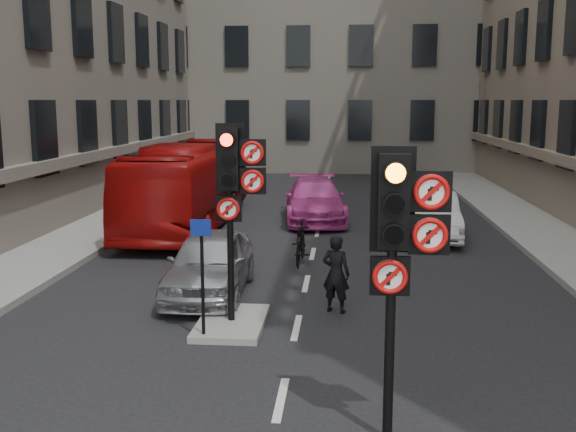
% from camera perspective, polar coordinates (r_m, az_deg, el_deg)
% --- Properties ---
extents(pavement_left, '(3.00, 50.00, 0.16)m').
position_cam_1_polar(pavement_left, '(20.77, -18.02, -1.85)').
color(pavement_left, gray).
rests_on(pavement_left, ground).
extents(pavement_right, '(3.00, 50.00, 0.16)m').
position_cam_1_polar(pavement_right, '(20.17, 23.16, -2.50)').
color(pavement_right, gray).
rests_on(pavement_right, ground).
extents(centre_island, '(1.20, 2.00, 0.12)m').
position_cam_1_polar(centre_island, '(12.56, -4.80, -8.99)').
color(centre_island, gray).
rests_on(centre_island, ground).
extents(building_far, '(30.00, 14.00, 20.00)m').
position_cam_1_polar(building_far, '(45.12, 3.94, 17.29)').
color(building_far, slate).
rests_on(building_far, ground).
extents(signal_near, '(0.91, 0.40, 3.58)m').
position_cam_1_polar(signal_near, '(7.89, 9.47, -1.42)').
color(signal_near, black).
rests_on(signal_near, ground).
extents(signal_far, '(0.91, 0.40, 3.58)m').
position_cam_1_polar(signal_far, '(11.96, -4.58, 3.06)').
color(signal_far, black).
rests_on(signal_far, centre_island).
extents(car_silver, '(1.69, 4.02, 1.36)m').
position_cam_1_polar(car_silver, '(14.42, -6.63, -3.99)').
color(car_silver, '#95969B').
rests_on(car_silver, ground).
extents(car_white, '(1.58, 4.19, 1.37)m').
position_cam_1_polar(car_white, '(20.66, 12.06, 0.06)').
color(car_white, silver).
rests_on(car_white, ground).
extents(car_pink, '(2.43, 5.04, 1.42)m').
position_cam_1_polar(car_pink, '(23.07, 2.30, 1.33)').
color(car_pink, '#BF388F').
rests_on(car_pink, ground).
extents(bus_red, '(2.30, 9.79, 2.73)m').
position_cam_1_polar(bus_red, '(22.19, -8.32, 2.61)').
color(bus_red, '#990B0B').
rests_on(bus_red, ground).
extents(motorcycle, '(0.58, 1.84, 1.09)m').
position_cam_1_polar(motorcycle, '(17.01, 1.07, -2.26)').
color(motorcycle, black).
rests_on(motorcycle, ground).
extents(motorcyclist, '(0.65, 0.54, 1.54)m').
position_cam_1_polar(motorcyclist, '(13.15, 4.09, -4.89)').
color(motorcyclist, black).
rests_on(motorcyclist, ground).
extents(info_sign, '(0.35, 0.10, 2.01)m').
position_cam_1_polar(info_sign, '(11.48, -7.31, -3.78)').
color(info_sign, black).
rests_on(info_sign, centre_island).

